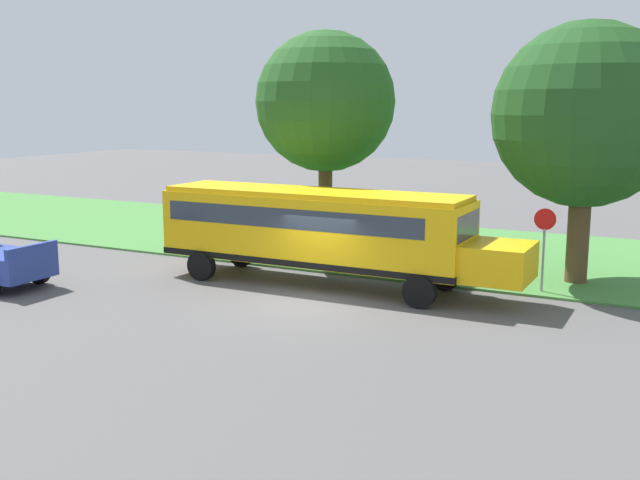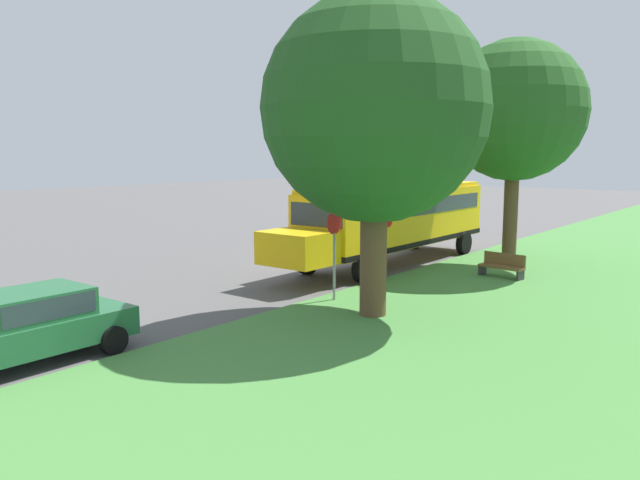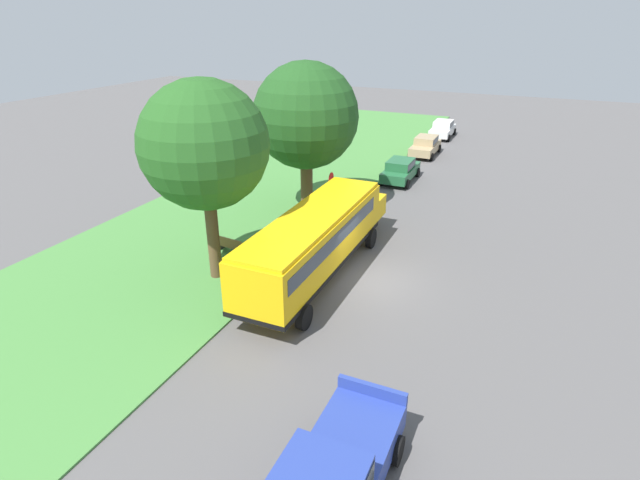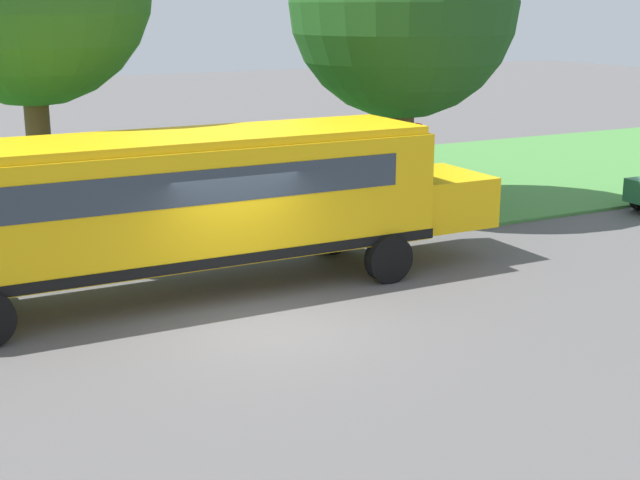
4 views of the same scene
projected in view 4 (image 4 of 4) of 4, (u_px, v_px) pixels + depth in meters
ground_plane at (265, 325)px, 15.90m from camera, size 120.00×120.00×0.00m
grass_verge at (116, 212)px, 24.46m from camera, size 12.00×80.00×0.08m
school_bus at (184, 198)px, 17.24m from camera, size 2.85×12.42×3.16m
oak_tree_roadside_mid at (406, 4)px, 23.19m from camera, size 6.01×6.01×8.62m
stop_sign at (415, 163)px, 22.18m from camera, size 0.08×0.68×2.74m
park_bench at (135, 219)px, 21.85m from camera, size 1.65×0.68×0.92m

